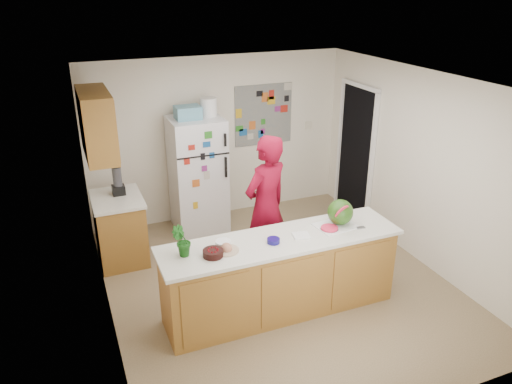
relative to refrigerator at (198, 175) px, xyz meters
name	(u,v)px	position (x,y,z in m)	size (l,w,h in m)	color
floor	(278,284)	(0.45, -1.88, -0.86)	(4.00, 4.50, 0.02)	brown
wall_back	(218,138)	(0.45, 0.38, 0.40)	(4.00, 0.02, 2.50)	beige
wall_left	(99,220)	(-1.56, -1.88, 0.40)	(0.02, 4.50, 2.50)	beige
wall_right	(421,168)	(2.46, -1.88, 0.40)	(0.02, 4.50, 2.50)	beige
ceiling	(282,81)	(0.45, -1.88, 1.66)	(4.00, 4.50, 0.02)	white
doorway	(356,152)	(2.44, -0.43, 0.17)	(0.03, 0.85, 2.04)	black
peninsula_base	(280,277)	(0.25, -2.38, -0.41)	(2.60, 0.62, 0.88)	brown
peninsula_top	(281,240)	(0.25, -2.38, 0.05)	(2.68, 0.70, 0.04)	silver
side_counter_base	(120,230)	(-1.24, -0.53, -0.42)	(0.60, 0.80, 0.86)	brown
side_counter_top	(116,199)	(-1.24, -0.53, 0.03)	(0.64, 0.84, 0.04)	silver
upper_cabinets	(97,124)	(-1.37, -0.58, 1.05)	(0.35, 1.00, 0.80)	brown
refrigerator	(198,175)	(0.00, 0.00, 0.00)	(0.75, 0.70, 1.70)	silver
fridge_top_bin	(188,113)	(-0.10, 0.00, 0.94)	(0.35, 0.28, 0.18)	#5999B2
photo_collage	(264,115)	(1.20, 0.36, 0.70)	(0.95, 0.01, 0.95)	slate
person	(266,207)	(0.42, -1.56, 0.07)	(0.67, 0.44, 1.83)	maroon
blender_appliance	(118,181)	(-1.19, -0.43, 0.24)	(0.12, 0.12, 0.38)	black
cutting_board	(336,226)	(0.94, -2.35, 0.08)	(0.45, 0.34, 0.01)	white
watermelon	(340,212)	(1.00, -2.33, 0.23)	(0.29, 0.29, 0.29)	#2B5117
watermelon_slice	(329,228)	(0.83, -2.40, 0.09)	(0.19, 0.19, 0.02)	red
cherry_bowl	(213,253)	(-0.54, -2.46, 0.11)	(0.21, 0.21, 0.07)	black
white_bowl	(223,243)	(-0.38, -2.30, 0.10)	(0.17, 0.17, 0.06)	white
cobalt_bowl	(273,241)	(0.13, -2.43, 0.10)	(0.14, 0.14, 0.05)	#130D5D
plate	(226,250)	(-0.38, -2.41, 0.08)	(0.26, 0.26, 0.02)	beige
paper_towel	(301,236)	(0.47, -2.41, 0.08)	(0.18, 0.16, 0.02)	white
keys	(361,228)	(1.18, -2.49, 0.08)	(0.10, 0.04, 0.01)	gray
potted_plant	(182,241)	(-0.83, -2.33, 0.23)	(0.18, 0.15, 0.33)	#14470C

